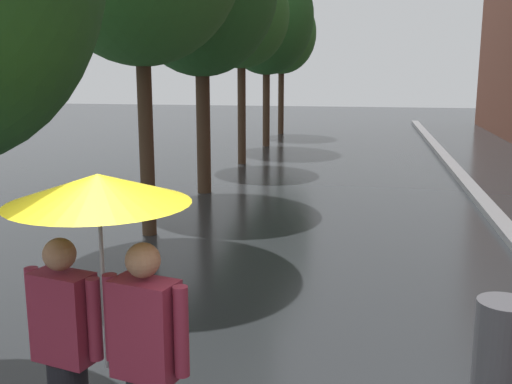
# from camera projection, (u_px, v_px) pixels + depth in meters

# --- Properties ---
(kerb_strip) EXTENTS (0.30, 36.00, 0.12)m
(kerb_strip) POSITION_uv_depth(u_px,v_px,m) (481.00, 199.00, 12.21)
(kerb_strip) COLOR slate
(kerb_strip) RESTS_ON ground
(street_tree_3) EXTENTS (2.60, 2.60, 5.50)m
(street_tree_3) POSITION_uv_depth(u_px,v_px,m) (241.00, 15.00, 16.32)
(street_tree_3) COLOR #473323
(street_tree_3) RESTS_ON ground
(street_tree_4) EXTENTS (3.13, 3.13, 6.17)m
(street_tree_4) POSITION_uv_depth(u_px,v_px,m) (267.00, 18.00, 20.06)
(street_tree_4) COLOR #473323
(street_tree_4) RESTS_ON ground
(street_tree_5) EXTENTS (2.75, 2.75, 5.56)m
(street_tree_5) POSITION_uv_depth(u_px,v_px,m) (282.00, 34.00, 24.02)
(street_tree_5) COLOR #473323
(street_tree_5) RESTS_ON ground
(couple_under_umbrella) EXTENTS (1.19, 1.12, 2.05)m
(couple_under_umbrella) POSITION_uv_depth(u_px,v_px,m) (102.00, 283.00, 3.73)
(couple_under_umbrella) COLOR black
(couple_under_umbrella) RESTS_ON ground
(litter_bin) EXTENTS (0.44, 0.44, 0.85)m
(litter_bin) POSITION_uv_depth(u_px,v_px,m) (501.00, 351.00, 4.89)
(litter_bin) COLOR #4C4C51
(litter_bin) RESTS_ON ground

